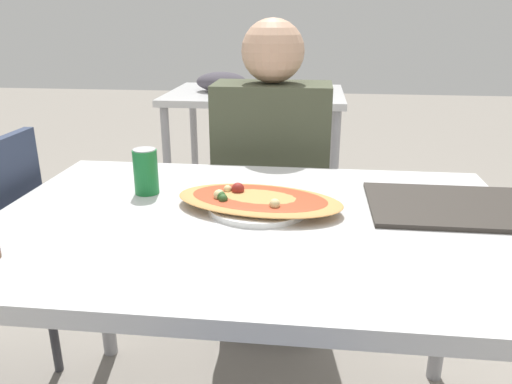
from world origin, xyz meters
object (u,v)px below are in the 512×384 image
(person_seated, at_px, (271,156))
(pizza_main, at_px, (258,201))
(dining_table, at_px, (254,244))
(soda_can, at_px, (146,171))
(chair_far_seated, at_px, (273,197))

(person_seated, bearing_deg, pizza_main, 91.56)
(pizza_main, bearing_deg, person_seated, 91.56)
(dining_table, relative_size, soda_can, 10.27)
(dining_table, relative_size, person_seated, 1.08)
(person_seated, bearing_deg, dining_table, 91.13)
(chair_far_seated, bearing_deg, person_seated, 90.00)
(chair_far_seated, distance_m, pizza_main, 0.74)
(dining_table, relative_size, chair_far_seated, 1.46)
(person_seated, relative_size, soda_can, 9.49)
(person_seated, distance_m, soda_can, 0.60)
(chair_far_seated, xyz_separation_m, pizza_main, (0.02, -0.70, 0.25))
(person_seated, bearing_deg, soda_can, 59.33)
(dining_table, bearing_deg, pizza_main, 87.08)
(pizza_main, xyz_separation_m, soda_can, (-0.32, 0.08, 0.04))
(pizza_main, bearing_deg, chair_far_seated, 91.31)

